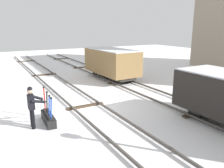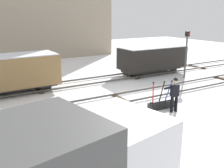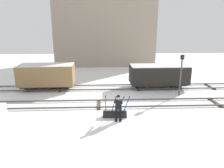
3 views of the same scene
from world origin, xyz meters
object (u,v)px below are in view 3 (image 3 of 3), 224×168
at_px(signal_post, 181,71).
at_px(freight_car_near_switch, 47,75).
at_px(rail_worker, 118,107).
at_px(freight_car_mid_siding, 159,75).
at_px(switch_lever_frame, 115,113).

relative_size(signal_post, freight_car_near_switch, 0.69).
distance_m(signal_post, freight_car_near_switch, 11.71).
distance_m(rail_worker, freight_car_mid_siding, 8.18).
bearing_deg(signal_post, rail_worker, -139.66).
bearing_deg(freight_car_mid_siding, signal_post, -63.03).
height_order(signal_post, freight_car_mid_siding, signal_post).
bearing_deg(freight_car_near_switch, signal_post, -13.10).
relative_size(rail_worker, signal_post, 0.50).
bearing_deg(freight_car_near_switch, rail_worker, -50.93).
relative_size(rail_worker, freight_car_near_switch, 0.35).
xyz_separation_m(switch_lever_frame, freight_car_near_switch, (-5.83, 6.34, 1.09)).
xyz_separation_m(rail_worker, signal_post, (5.46, 4.64, 1.16)).
bearing_deg(switch_lever_frame, signal_post, 38.18).
height_order(rail_worker, freight_car_near_switch, freight_car_near_switch).
height_order(signal_post, freight_car_near_switch, signal_post).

